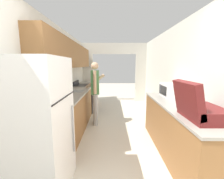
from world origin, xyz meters
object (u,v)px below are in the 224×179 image
person (96,92)px  suitcase (199,108)px  range_oven (85,98)px  refrigerator (37,127)px  microwave (171,90)px

person → suitcase: bearing=-148.5°
person → range_oven: bearing=18.3°
refrigerator → microwave: 2.64m
refrigerator → microwave: refrigerator is taller
person → refrigerator: bearing=163.0°
refrigerator → range_oven: bearing=90.8°
range_oven → suitcase: 3.91m
microwave → refrigerator: bearing=-146.0°
range_oven → suitcase: suitcase is taller
suitcase → microwave: (0.19, 1.37, -0.01)m
refrigerator → suitcase: size_ratio=2.77×
range_oven → microwave: bearing=-40.7°
person → suitcase: size_ratio=2.74×
microwave → range_oven: bearing=139.3°
range_oven → person: 1.38m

